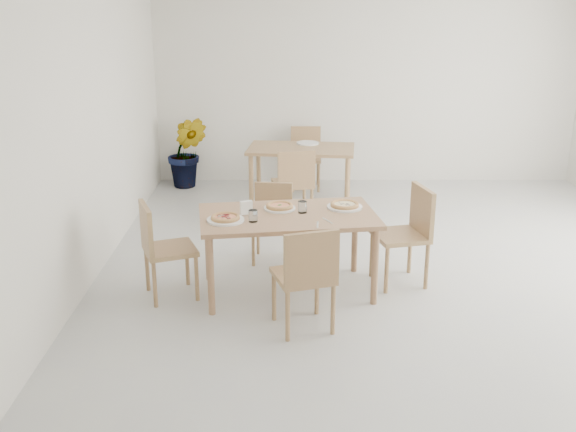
{
  "coord_description": "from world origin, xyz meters",
  "views": [
    {
      "loc": [
        -1.15,
        -6.12,
        2.63
      ],
      "look_at": [
        -1.14,
        -0.4,
        0.73
      ],
      "focal_mm": 42.0,
      "sensor_mm": 36.0,
      "label": 1
    }
  ],
  "objects_px": {
    "plate_pepperoni": "(226,220)",
    "plate_empty": "(308,143)",
    "pizza_margherita": "(280,206)",
    "napkin_holder": "(246,208)",
    "pizza_pepperoni": "(225,217)",
    "chair_east": "(409,228)",
    "potted_plant": "(187,152)",
    "plate_margherita": "(280,208)",
    "chair_back_n": "(306,153)",
    "chair_west": "(160,244)",
    "chair_south": "(307,272)",
    "chair_north": "(272,216)",
    "chair_back_s": "(294,180)",
    "tumbler_b": "(302,207)",
    "plate_mushroom": "(345,207)",
    "main_table": "(288,222)",
    "pizza_mushroom": "(345,205)",
    "second_table": "(301,155)",
    "tumbler_a": "(253,216)"
  },
  "relations": [
    {
      "from": "chair_south",
      "to": "main_table",
      "type": "bearing_deg",
      "value": -96.82
    },
    {
      "from": "tumbler_a",
      "to": "napkin_holder",
      "type": "relative_size",
      "value": 0.78
    },
    {
      "from": "chair_east",
      "to": "tumbler_a",
      "type": "height_order",
      "value": "chair_east"
    },
    {
      "from": "chair_back_n",
      "to": "pizza_margherita",
      "type": "bearing_deg",
      "value": -94.57
    },
    {
      "from": "chair_south",
      "to": "second_table",
      "type": "height_order",
      "value": "chair_south"
    },
    {
      "from": "plate_mushroom",
      "to": "tumbler_a",
      "type": "bearing_deg",
      "value": -154.76
    },
    {
      "from": "chair_back_s",
      "to": "potted_plant",
      "type": "relative_size",
      "value": 0.89
    },
    {
      "from": "pizza_mushroom",
      "to": "plate_empty",
      "type": "height_order",
      "value": "pizza_mushroom"
    },
    {
      "from": "chair_east",
      "to": "plate_mushroom",
      "type": "relative_size",
      "value": 2.87
    },
    {
      "from": "chair_north",
      "to": "pizza_pepperoni",
      "type": "xyz_separation_m",
      "value": [
        -0.39,
        -1.01,
        0.33
      ]
    },
    {
      "from": "tumbler_b",
      "to": "second_table",
      "type": "xyz_separation_m",
      "value": [
        0.05,
        2.7,
        -0.15
      ]
    },
    {
      "from": "potted_plant",
      "to": "napkin_holder",
      "type": "bearing_deg",
      "value": -73.84
    },
    {
      "from": "chair_east",
      "to": "plate_pepperoni",
      "type": "distance_m",
      "value": 1.74
    },
    {
      "from": "plate_pepperoni",
      "to": "plate_empty",
      "type": "distance_m",
      "value": 3.26
    },
    {
      "from": "chair_west",
      "to": "chair_east",
      "type": "bearing_deg",
      "value": -102.54
    },
    {
      "from": "pizza_mushroom",
      "to": "chair_east",
      "type": "bearing_deg",
      "value": 2.71
    },
    {
      "from": "pizza_mushroom",
      "to": "napkin_holder",
      "type": "xyz_separation_m",
      "value": [
        -0.89,
        -0.21,
        0.03
      ]
    },
    {
      "from": "chair_north",
      "to": "tumbler_b",
      "type": "height_order",
      "value": "tumbler_b"
    },
    {
      "from": "chair_west",
      "to": "tumbler_b",
      "type": "height_order",
      "value": "chair_west"
    },
    {
      "from": "plate_margherita",
      "to": "second_table",
      "type": "bearing_deg",
      "value": 84.41
    },
    {
      "from": "plate_mushroom",
      "to": "plate_empty",
      "type": "distance_m",
      "value": 2.8
    },
    {
      "from": "pizza_pepperoni",
      "to": "chair_back_n",
      "type": "distance_m",
      "value": 3.83
    },
    {
      "from": "plate_pepperoni",
      "to": "second_table",
      "type": "xyz_separation_m",
      "value": [
        0.72,
        2.93,
        -0.1
      ]
    },
    {
      "from": "tumbler_b",
      "to": "plate_mushroom",
      "type": "bearing_deg",
      "value": 19.52
    },
    {
      "from": "tumbler_b",
      "to": "plate_empty",
      "type": "relative_size",
      "value": 0.36
    },
    {
      "from": "pizza_margherita",
      "to": "pizza_pepperoni",
      "type": "xyz_separation_m",
      "value": [
        -0.47,
        -0.33,
        0.0
      ]
    },
    {
      "from": "chair_back_n",
      "to": "napkin_holder",
      "type": "bearing_deg",
      "value": -98.92
    },
    {
      "from": "pizza_margherita",
      "to": "napkin_holder",
      "type": "height_order",
      "value": "napkin_holder"
    },
    {
      "from": "chair_north",
      "to": "chair_west",
      "type": "height_order",
      "value": "chair_west"
    },
    {
      "from": "chair_south",
      "to": "potted_plant",
      "type": "distance_m",
      "value": 4.61
    },
    {
      "from": "chair_east",
      "to": "plate_mushroom",
      "type": "bearing_deg",
      "value": -100.35
    },
    {
      "from": "plate_margherita",
      "to": "plate_mushroom",
      "type": "bearing_deg",
      "value": 3.5
    },
    {
      "from": "chair_east",
      "to": "plate_margherita",
      "type": "bearing_deg",
      "value": -99.96
    },
    {
      "from": "pizza_pepperoni",
      "to": "potted_plant",
      "type": "xyz_separation_m",
      "value": [
        -0.86,
        3.73,
        -0.28
      ]
    },
    {
      "from": "plate_mushroom",
      "to": "chair_back_n",
      "type": "xyz_separation_m",
      "value": [
        -0.26,
        3.36,
        -0.27
      ]
    },
    {
      "from": "plate_mushroom",
      "to": "pizza_margherita",
      "type": "bearing_deg",
      "value": -176.5
    },
    {
      "from": "plate_margherita",
      "to": "pizza_pepperoni",
      "type": "distance_m",
      "value": 0.57
    },
    {
      "from": "chair_east",
      "to": "potted_plant",
      "type": "xyz_separation_m",
      "value": [
        -2.54,
        3.34,
        -0.03
      ]
    },
    {
      "from": "pizza_margherita",
      "to": "plate_empty",
      "type": "xyz_separation_m",
      "value": [
        0.34,
        2.82,
        -0.02
      ]
    },
    {
      "from": "main_table",
      "to": "chair_back_s",
      "type": "bearing_deg",
      "value": 79.69
    },
    {
      "from": "plate_mushroom",
      "to": "plate_pepperoni",
      "type": "relative_size",
      "value": 1.0
    },
    {
      "from": "pizza_mushroom",
      "to": "plate_mushroom",
      "type": "bearing_deg",
      "value": 90.0
    },
    {
      "from": "tumbler_b",
      "to": "potted_plant",
      "type": "bearing_deg",
      "value": 113.68
    },
    {
      "from": "napkin_holder",
      "to": "chair_back_n",
      "type": "relative_size",
      "value": 0.16
    },
    {
      "from": "tumbler_a",
      "to": "pizza_mushroom",
      "type": "bearing_deg",
      "value": 25.24
    },
    {
      "from": "pizza_margherita",
      "to": "napkin_holder",
      "type": "distance_m",
      "value": 0.34
    },
    {
      "from": "chair_west",
      "to": "napkin_holder",
      "type": "height_order",
      "value": "chair_west"
    },
    {
      "from": "pizza_pepperoni",
      "to": "chair_south",
      "type": "bearing_deg",
      "value": -41.29
    },
    {
      "from": "plate_margherita",
      "to": "chair_south",
      "type": "bearing_deg",
      "value": -76.7
    },
    {
      "from": "plate_margherita",
      "to": "pizza_margherita",
      "type": "height_order",
      "value": "pizza_margherita"
    }
  ]
}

